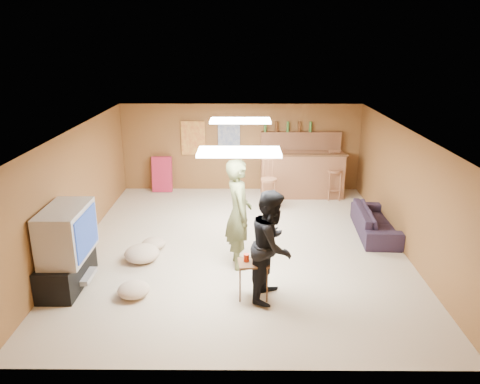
{
  "coord_description": "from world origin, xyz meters",
  "views": [
    {
      "loc": [
        0.06,
        -8.09,
        3.73
      ],
      "look_at": [
        0.0,
        0.2,
        1.0
      ],
      "focal_mm": 35.0,
      "sensor_mm": 36.0,
      "label": 1
    }
  ],
  "objects_px": {
    "person_black": "(272,245)",
    "tray_table": "(253,279)",
    "person_olive": "(239,214)",
    "sofa": "(376,221)",
    "tv_body": "(67,232)",
    "bar_counter": "(302,175)"
  },
  "relations": [
    {
      "from": "person_olive",
      "to": "tray_table",
      "type": "bearing_deg",
      "value": -177.66
    },
    {
      "from": "person_black",
      "to": "tray_table",
      "type": "height_order",
      "value": "person_black"
    },
    {
      "from": "tv_body",
      "to": "bar_counter",
      "type": "bearing_deg",
      "value": 47.0
    },
    {
      "from": "person_olive",
      "to": "sofa",
      "type": "distance_m",
      "value": 3.12
    },
    {
      "from": "tv_body",
      "to": "person_olive",
      "type": "bearing_deg",
      "value": 15.12
    },
    {
      "from": "bar_counter",
      "to": "person_black",
      "type": "relative_size",
      "value": 1.19
    },
    {
      "from": "tray_table",
      "to": "sofa",
      "type": "bearing_deg",
      "value": 44.3
    },
    {
      "from": "person_olive",
      "to": "tray_table",
      "type": "distance_m",
      "value": 1.26
    },
    {
      "from": "bar_counter",
      "to": "person_black",
      "type": "distance_m",
      "value": 4.89
    },
    {
      "from": "person_olive",
      "to": "bar_counter",
      "type": "bearing_deg",
      "value": -32.11
    },
    {
      "from": "tv_body",
      "to": "person_olive",
      "type": "xyz_separation_m",
      "value": [
        2.63,
        0.71,
        0.04
      ]
    },
    {
      "from": "tray_table",
      "to": "tv_body",
      "type": "bearing_deg",
      "value": 173.22
    },
    {
      "from": "bar_counter",
      "to": "person_black",
      "type": "height_order",
      "value": "person_black"
    },
    {
      "from": "sofa",
      "to": "tv_body",
      "type": "bearing_deg",
      "value": 114.72
    },
    {
      "from": "sofa",
      "to": "person_black",
      "type": "bearing_deg",
      "value": 140.81
    },
    {
      "from": "tv_body",
      "to": "sofa",
      "type": "bearing_deg",
      "value": 21.29
    },
    {
      "from": "sofa",
      "to": "tray_table",
      "type": "relative_size",
      "value": 3.08
    },
    {
      "from": "tv_body",
      "to": "person_olive",
      "type": "distance_m",
      "value": 2.73
    },
    {
      "from": "person_olive",
      "to": "person_black",
      "type": "distance_m",
      "value": 1.15
    },
    {
      "from": "person_black",
      "to": "sofa",
      "type": "bearing_deg",
      "value": -25.23
    },
    {
      "from": "person_olive",
      "to": "sofa",
      "type": "height_order",
      "value": "person_olive"
    },
    {
      "from": "person_black",
      "to": "tray_table",
      "type": "distance_m",
      "value": 0.61
    }
  ]
}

